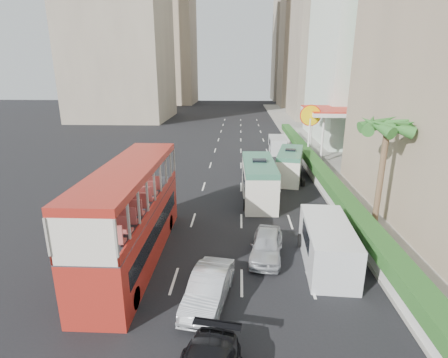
# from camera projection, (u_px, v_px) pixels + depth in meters

# --- Properties ---
(ground_plane) EXTENTS (200.00, 200.00, 0.00)m
(ground_plane) POSITION_uv_depth(u_px,v_px,m) (249.00, 261.00, 18.22)
(ground_plane) COLOR black
(ground_plane) RESTS_ON ground
(double_decker_bus) EXTENTS (2.50, 11.00, 5.06)m
(double_decker_bus) POSITION_uv_depth(u_px,v_px,m) (132.00, 214.00, 17.72)
(double_decker_bus) COLOR #A32319
(double_decker_bus) RESTS_ON ground
(car_silver_lane_a) EXTENTS (2.16, 4.41, 1.39)m
(car_silver_lane_a) POSITION_uv_depth(u_px,v_px,m) (209.00, 302.00, 14.95)
(car_silver_lane_a) COLOR silver
(car_silver_lane_a) RESTS_ON ground
(car_silver_lane_b) EXTENTS (2.17, 4.19, 1.36)m
(car_silver_lane_b) POSITION_uv_depth(u_px,v_px,m) (266.00, 257.00, 18.61)
(car_silver_lane_b) COLOR silver
(car_silver_lane_b) RESTS_ON ground
(van_asset) EXTENTS (3.17, 5.23, 1.36)m
(van_asset) POSITION_uv_depth(u_px,v_px,m) (258.00, 172.00, 34.14)
(van_asset) COLOR silver
(van_asset) RESTS_ON ground
(minibus_near) EXTENTS (2.45, 6.85, 3.01)m
(minibus_near) POSITION_uv_depth(u_px,v_px,m) (259.00, 181.00, 26.39)
(minibus_near) COLOR silver
(minibus_near) RESTS_ON ground
(minibus_far) EXTENTS (3.13, 6.23, 2.64)m
(minibus_far) POSITION_uv_depth(u_px,v_px,m) (290.00, 165.00, 31.48)
(minibus_far) COLOR silver
(minibus_far) RESTS_ON ground
(panel_van_near) EXTENTS (2.49, 5.58, 2.18)m
(panel_van_near) POSITION_uv_depth(u_px,v_px,m) (327.00, 245.00, 17.60)
(panel_van_near) COLOR silver
(panel_van_near) RESTS_ON ground
(panel_van_far) EXTENTS (1.89, 4.60, 1.83)m
(panel_van_far) POSITION_uv_depth(u_px,v_px,m) (277.00, 145.00, 41.95)
(panel_van_far) COLOR silver
(panel_van_far) RESTS_ON ground
(sidewalk) EXTENTS (6.00, 120.00, 0.18)m
(sidewalk) POSITION_uv_depth(u_px,v_px,m) (320.00, 153.00, 41.64)
(sidewalk) COLOR #99968C
(sidewalk) RESTS_ON ground
(kerb_wall) EXTENTS (0.30, 44.00, 1.00)m
(kerb_wall) POSITION_uv_depth(u_px,v_px,m) (315.00, 174.00, 31.10)
(kerb_wall) COLOR silver
(kerb_wall) RESTS_ON sidewalk
(hedge) EXTENTS (1.10, 44.00, 0.70)m
(hedge) POSITION_uv_depth(u_px,v_px,m) (316.00, 164.00, 30.84)
(hedge) COLOR #2D6626
(hedge) RESTS_ON kerb_wall
(palm_tree) EXTENTS (0.36, 0.36, 6.40)m
(palm_tree) POSITION_uv_depth(u_px,v_px,m) (380.00, 178.00, 20.69)
(palm_tree) COLOR brown
(palm_tree) RESTS_ON sidewalk
(shell_station) EXTENTS (6.50, 8.00, 5.50)m
(shell_station) POSITION_uv_depth(u_px,v_px,m) (335.00, 133.00, 38.90)
(shell_station) COLOR silver
(shell_station) RESTS_ON ground
(tower_far_a) EXTENTS (14.00, 14.00, 44.00)m
(tower_far_a) POSITION_uv_depth(u_px,v_px,m) (310.00, 19.00, 89.11)
(tower_far_a) COLOR tan
(tower_far_a) RESTS_ON ground
(tower_far_b) EXTENTS (14.00, 14.00, 40.00)m
(tower_far_b) POSITION_uv_depth(u_px,v_px,m) (296.00, 35.00, 110.68)
(tower_far_b) COLOR gray
(tower_far_b) RESTS_ON ground
(tower_left_b) EXTENTS (16.00, 16.00, 46.00)m
(tower_left_b) POSITION_uv_depth(u_px,v_px,m) (165.00, 20.00, 98.11)
(tower_left_b) COLOR tan
(tower_left_b) RESTS_ON ground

